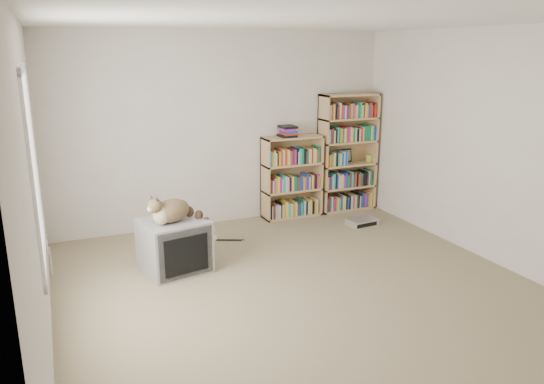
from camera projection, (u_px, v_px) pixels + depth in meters
name	position (u px, v px, depth m)	size (l,w,h in m)	color
floor	(309.00, 297.00, 5.00)	(4.50, 5.00, 0.01)	tan
wall_back	(224.00, 129.00, 6.90)	(4.50, 0.02, 2.50)	beige
wall_left	(34.00, 195.00, 3.83)	(0.02, 5.00, 2.50)	beige
wall_right	(504.00, 150.00, 5.52)	(0.02, 5.00, 2.50)	beige
ceiling	(315.00, 19.00, 4.35)	(4.50, 5.00, 0.02)	white
window	(34.00, 169.00, 3.97)	(0.02, 1.22, 1.52)	white
crt_tv	(174.00, 246.00, 5.54)	(0.74, 0.69, 0.56)	#949496
cat	(177.00, 213.00, 5.41)	(0.73, 0.45, 0.52)	#362416
bookcase_tall	(347.00, 155.00, 7.56)	(0.83, 0.30, 1.66)	tan
bookcase_short	(291.00, 180.00, 7.31)	(0.82, 0.30, 1.12)	tan
book_stack	(288.00, 131.00, 7.09)	(0.21, 0.28, 0.15)	red
green_mug	(369.00, 158.00, 7.70)	(0.09, 0.09, 0.10)	#A1C738
framed_print	(347.00, 155.00, 7.66)	(0.14, 0.01, 0.19)	black
dvd_player	(362.00, 222.00, 7.04)	(0.38, 0.27, 0.09)	silver
wall_outlet	(47.00, 247.00, 5.38)	(0.01, 0.08, 0.13)	silver
floor_cables	(231.00, 240.00, 6.48)	(1.20, 0.70, 0.01)	black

